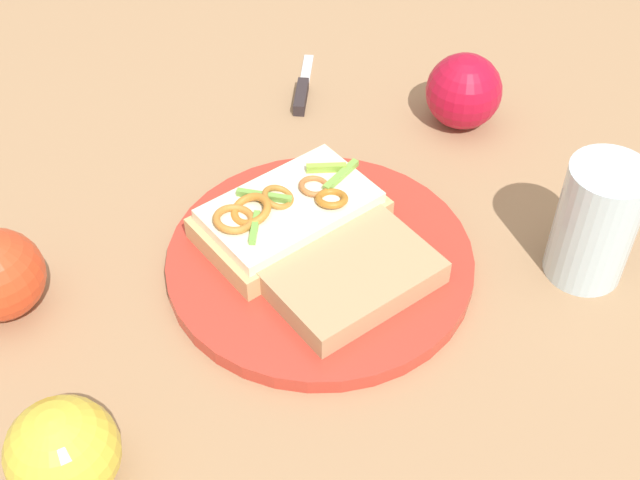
{
  "coord_description": "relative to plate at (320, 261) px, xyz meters",
  "views": [
    {
      "loc": [
        0.43,
        0.33,
        0.59
      ],
      "look_at": [
        0.0,
        0.0,
        0.04
      ],
      "focal_mm": 47.85,
      "sensor_mm": 36.0,
      "label": 1
    }
  ],
  "objects": [
    {
      "name": "drinking_glass",
      "position": [
        -0.15,
        0.2,
        0.05
      ],
      "size": [
        0.07,
        0.07,
        0.12
      ],
      "primitive_type": "cylinder",
      "color": "silver",
      "rests_on": "ground_plane"
    },
    {
      "name": "apple_0",
      "position": [
        0.29,
        -0.01,
        0.03
      ],
      "size": [
        0.1,
        0.1,
        0.08
      ],
      "primitive_type": "sphere",
      "rotation": [
        0.0,
        0.0,
        6.01
      ],
      "color": "gold",
      "rests_on": "ground_plane"
    },
    {
      "name": "plate",
      "position": [
        0.0,
        0.0,
        0.0
      ],
      "size": [
        0.29,
        0.29,
        0.02
      ],
      "primitive_type": "cylinder",
      "color": "#B73427",
      "rests_on": "ground_plane"
    },
    {
      "name": "bread_slice_side",
      "position": [
        0.01,
        0.04,
        0.02
      ],
      "size": [
        0.17,
        0.14,
        0.02
      ],
      "primitive_type": "cube",
      "rotation": [
        0.0,
        0.0,
        2.88
      ],
      "color": "tan",
      "rests_on": "plate"
    },
    {
      "name": "knife",
      "position": [
        -0.2,
        -0.18,
        -0.0
      ],
      "size": [
        0.11,
        0.08,
        0.01
      ],
      "rotation": [
        0.0,
        0.0,
        3.71
      ],
      "color": "silver",
      "rests_on": "ground_plane"
    },
    {
      "name": "sandwich",
      "position": [
        -0.01,
        -0.04,
        0.03
      ],
      "size": [
        0.19,
        0.14,
        0.05
      ],
      "rotation": [
        0.0,
        0.0,
        2.9
      ],
      "color": "tan",
      "rests_on": "plate"
    },
    {
      "name": "apple_1",
      "position": [
        -0.27,
        -0.01,
        0.03
      ],
      "size": [
        0.12,
        0.12,
        0.08
      ],
      "primitive_type": "sphere",
      "rotation": [
        0.0,
        0.0,
        5.5
      ],
      "color": "#B10F29",
      "rests_on": "ground_plane"
    },
    {
      "name": "ground_plane",
      "position": [
        0.0,
        0.0,
        -0.01
      ],
      "size": [
        2.0,
        2.0,
        0.0
      ],
      "primitive_type": "plane",
      "color": "#997552",
      "rests_on": "ground"
    }
  ]
}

